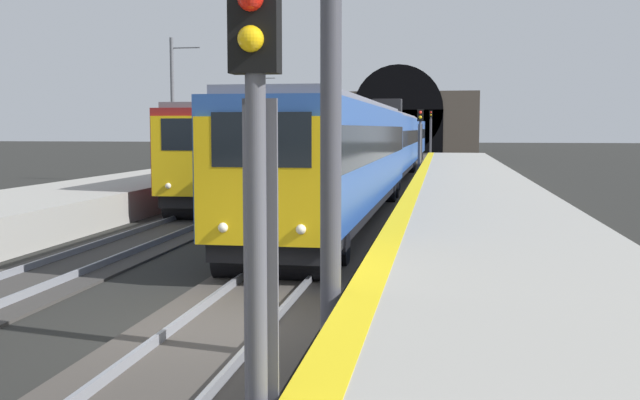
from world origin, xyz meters
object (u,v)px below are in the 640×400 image
at_px(train_adjacent_platform, 295,143).
at_px(catenary_mast_far, 173,109).
at_px(catenary_mast_near, 256,118).
at_px(train_main_approaching, 387,143).
at_px(railway_signal_far, 431,129).
at_px(railway_signal_near, 257,206).
at_px(railway_signal_mid, 420,138).

relative_size(train_adjacent_platform, catenary_mast_far, 4.37).
bearing_deg(catenary_mast_near, train_main_approaching, -143.57).
relative_size(railway_signal_far, catenary_mast_near, 0.65).
relative_size(railway_signal_near, catenary_mast_near, 0.55).
bearing_deg(railway_signal_far, train_adjacent_platform, -8.46).
distance_m(train_adjacent_platform, railway_signal_far, 47.18).
bearing_deg(catenary_mast_near, railway_signal_mid, -135.78).
xyz_separation_m(railway_signal_near, catenary_mast_far, (36.88, 14.29, 1.73)).
xyz_separation_m(train_adjacent_platform, railway_signal_near, (-36.73, -6.94, 0.25)).
height_order(railway_signal_near, catenary_mast_far, catenary_mast_far).
relative_size(train_main_approaching, train_adjacent_platform, 1.73).
distance_m(train_main_approaching, railway_signal_near, 40.27).
height_order(railway_signal_far, catenary_mast_near, catenary_mast_near).
distance_m(train_main_approaching, train_adjacent_platform, 6.10).
distance_m(railway_signal_near, catenary_mast_far, 39.59).
xyz_separation_m(train_main_approaching, train_adjacent_platform, (-3.49, 5.00, 0.04)).
bearing_deg(catenary_mast_far, railway_signal_mid, -69.29).
xyz_separation_m(railway_signal_far, catenary_mast_near, (-26.44, 14.29, 1.03)).
xyz_separation_m(train_adjacent_platform, catenary_mast_near, (20.23, 7.35, 1.75)).
bearing_deg(catenary_mast_near, catenary_mast_far, 180.00).
bearing_deg(train_adjacent_platform, railway_signal_near, 9.70).
distance_m(railway_signal_far, catenary_mast_far, 48.68).
relative_size(train_adjacent_platform, railway_signal_mid, 8.43).
bearing_deg(train_adjacent_platform, railway_signal_mid, 127.65).
relative_size(railway_signal_near, railway_signal_far, 0.83).
bearing_deg(railway_signal_near, railway_signal_far, -180.00).
height_order(train_main_approaching, catenary_mast_near, catenary_mast_near).
bearing_deg(railway_signal_mid, railway_signal_far, -180.00).
height_order(railway_signal_near, railway_signal_mid, railway_signal_mid).
bearing_deg(railway_signal_mid, catenary_mast_far, -69.29).
xyz_separation_m(train_main_approaching, railway_signal_mid, (2.06, -1.93, 0.30)).
distance_m(railway_signal_near, railway_signal_far, 83.40).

